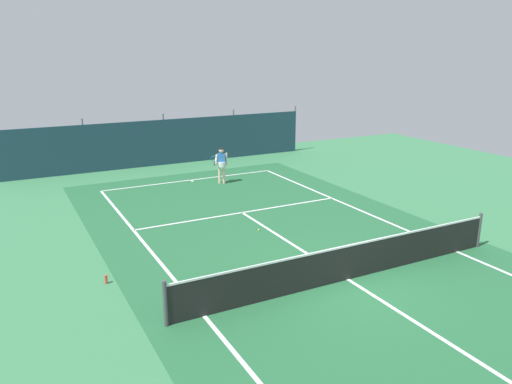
# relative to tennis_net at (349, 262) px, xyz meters

# --- Properties ---
(ground_plane) EXTENTS (36.00, 36.00, 0.00)m
(ground_plane) POSITION_rel_tennis_net_xyz_m (0.00, 0.00, -0.51)
(ground_plane) COLOR #387A4C
(court_surface) EXTENTS (11.02, 26.60, 0.01)m
(court_surface) POSITION_rel_tennis_net_xyz_m (0.00, 0.00, -0.51)
(court_surface) COLOR #236038
(court_surface) RESTS_ON ground
(tennis_net) EXTENTS (10.12, 0.10, 1.10)m
(tennis_net) POSITION_rel_tennis_net_xyz_m (0.00, 0.00, 0.00)
(tennis_net) COLOR black
(tennis_net) RESTS_ON ground
(back_fence) EXTENTS (16.30, 0.98, 2.70)m
(back_fence) POSITION_rel_tennis_net_xyz_m (-0.00, 16.18, 0.16)
(back_fence) COLOR #1E3D4C
(back_fence) RESTS_ON ground
(tennis_player) EXTENTS (0.86, 0.62, 1.64)m
(tennis_player) POSITION_rel_tennis_net_xyz_m (1.07, 10.72, 0.45)
(tennis_player) COLOR beige
(tennis_player) RESTS_ON ground
(tennis_ball_near_player) EXTENTS (0.07, 0.07, 0.07)m
(tennis_ball_near_player) POSITION_rel_tennis_net_xyz_m (-0.92, 1.76, -0.48)
(tennis_ball_near_player) COLOR #CCDB33
(tennis_ball_near_player) RESTS_ON ground
(tennis_ball_midcourt) EXTENTS (0.07, 0.07, 0.07)m
(tennis_ball_midcourt) POSITION_rel_tennis_net_xyz_m (-0.36, 4.39, -0.48)
(tennis_ball_midcourt) COLOR #CCDB33
(tennis_ball_midcourt) RESTS_ON ground
(parked_car) EXTENTS (2.14, 4.26, 1.68)m
(parked_car) POSITION_rel_tennis_net_xyz_m (0.09, 18.84, 0.33)
(parked_car) COLOR silver
(parked_car) RESTS_ON ground
(water_bottle) EXTENTS (0.08, 0.08, 0.24)m
(water_bottle) POSITION_rel_tennis_net_xyz_m (-5.76, 2.76, -0.39)
(water_bottle) COLOR #D84C38
(water_bottle) RESTS_ON ground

